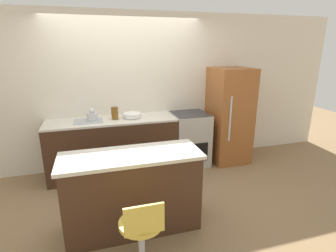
# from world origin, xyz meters

# --- Properties ---
(ground_plane) EXTENTS (14.00, 14.00, 0.00)m
(ground_plane) POSITION_xyz_m (0.00, 0.00, 0.00)
(ground_plane) COLOR #8E704C
(wall_back) EXTENTS (8.00, 0.06, 2.60)m
(wall_back) POSITION_xyz_m (0.00, 0.67, 1.30)
(wall_back) COLOR silver
(wall_back) RESTS_ON ground_plane
(back_counter) EXTENTS (2.04, 0.62, 0.93)m
(back_counter) POSITION_xyz_m (-0.31, 0.33, 0.46)
(back_counter) COLOR #422819
(back_counter) RESTS_ON ground_plane
(kitchen_island) EXTENTS (1.54, 0.57, 0.93)m
(kitchen_island) POSITION_xyz_m (-0.22, -1.16, 0.47)
(kitchen_island) COLOR #422819
(kitchen_island) RESTS_ON ground_plane
(oven_range) EXTENTS (0.61, 0.63, 0.93)m
(oven_range) POSITION_xyz_m (1.03, 0.33, 0.47)
(oven_range) COLOR #B7B2A8
(oven_range) RESTS_ON ground_plane
(refrigerator) EXTENTS (0.65, 0.72, 1.69)m
(refrigerator) POSITION_xyz_m (1.77, 0.29, 0.85)
(refrigerator) COLOR #995628
(refrigerator) RESTS_ON ground_plane
(stool_chair) EXTENTS (0.40, 0.40, 0.81)m
(stool_chair) POSITION_xyz_m (-0.25, -1.82, 0.39)
(stool_chair) COLOR #B7B7BC
(stool_chair) RESTS_ON ground_plane
(kettle) EXTENTS (0.17, 0.17, 0.19)m
(kettle) POSITION_xyz_m (-0.60, 0.34, 1.01)
(kettle) COLOR silver
(kettle) RESTS_ON back_counter
(mixing_bowl) EXTENTS (0.29, 0.29, 0.07)m
(mixing_bowl) POSITION_xyz_m (0.03, 0.34, 0.97)
(mixing_bowl) COLOR white
(mixing_bowl) RESTS_ON back_counter
(canister_jar) EXTENTS (0.11, 0.11, 0.19)m
(canister_jar) POSITION_xyz_m (-0.25, 0.34, 1.03)
(canister_jar) COLOR brown
(canister_jar) RESTS_ON back_counter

